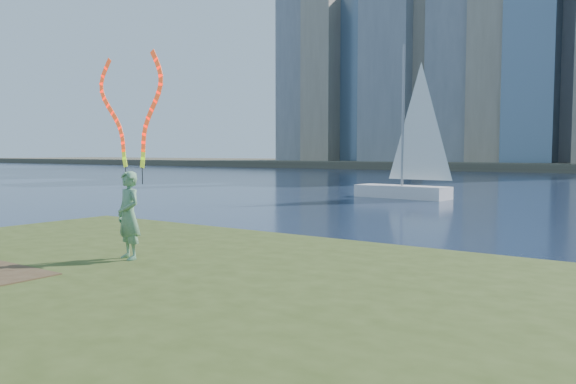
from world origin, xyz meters
The scene contains 4 objects.
ground centered at (0.00, 0.00, 0.00)m, with size 320.00×320.00×0.00m, color #18253D.
grassy_knoll centered at (0.00, -2.30, 0.34)m, with size 20.00×18.00×0.80m.
woman_with_ribbons centered at (-0.76, -0.21, 2.22)m, with size 1.99×0.58×3.97m.
sailboat centered at (-6.02, 24.69, 1.58)m, with size 6.11×2.41×9.18m.
Camera 1 is at (7.31, -6.81, 2.71)m, focal length 35.00 mm.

